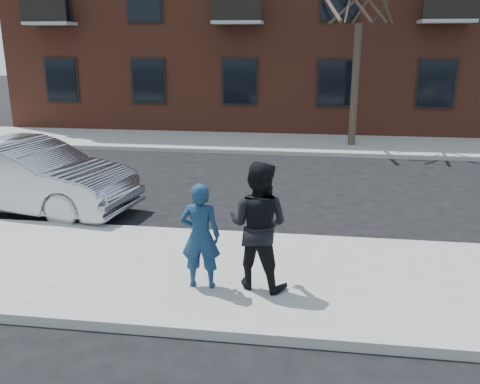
# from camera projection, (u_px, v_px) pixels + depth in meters

# --- Properties ---
(ground) EXTENTS (100.00, 100.00, 0.00)m
(ground) POSITION_uv_depth(u_px,v_px,m) (126.00, 267.00, 8.70)
(ground) COLOR black
(ground) RESTS_ON ground
(near_sidewalk) EXTENTS (50.00, 3.50, 0.15)m
(near_sidewalk) POSITION_uv_depth(u_px,v_px,m) (120.00, 269.00, 8.44)
(near_sidewalk) COLOR gray
(near_sidewalk) RESTS_ON ground
(near_curb) EXTENTS (50.00, 0.10, 0.15)m
(near_curb) POSITION_uv_depth(u_px,v_px,m) (153.00, 231.00, 10.15)
(near_curb) COLOR #999691
(near_curb) RESTS_ON ground
(far_sidewalk) EXTENTS (50.00, 3.50, 0.15)m
(far_sidewalk) POSITION_uv_depth(u_px,v_px,m) (231.00, 142.00, 19.36)
(far_sidewalk) COLOR gray
(far_sidewalk) RESTS_ON ground
(far_curb) EXTENTS (50.00, 0.10, 0.15)m
(far_curb) POSITION_uv_depth(u_px,v_px,m) (222.00, 151.00, 17.65)
(far_curb) COLOR #999691
(far_curb) RESTS_ON ground
(silver_sedan) EXTENTS (5.18, 2.49, 1.64)m
(silver_sedan) POSITION_uv_depth(u_px,v_px,m) (27.00, 176.00, 11.38)
(silver_sedan) COLOR #999BA3
(silver_sedan) RESTS_ON ground
(man_hoodie) EXTENTS (0.61, 0.49, 1.62)m
(man_hoodie) POSITION_uv_depth(u_px,v_px,m) (200.00, 236.00, 7.48)
(man_hoodie) COLOR navy
(man_hoodie) RESTS_ON near_sidewalk
(man_peacoat) EXTENTS (1.11, 0.96, 1.93)m
(man_peacoat) POSITION_uv_depth(u_px,v_px,m) (258.00, 225.00, 7.45)
(man_peacoat) COLOR black
(man_peacoat) RESTS_ON near_sidewalk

